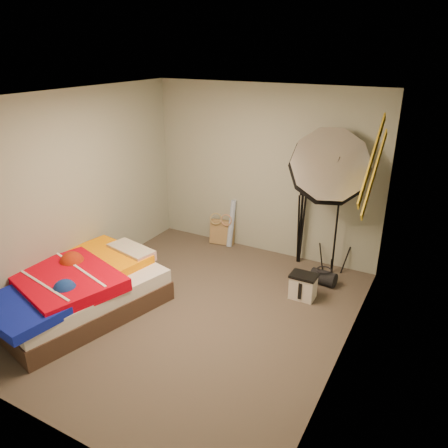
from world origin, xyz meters
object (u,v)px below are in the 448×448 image
Objects in this scene: wrapping_roll at (231,224)px; camera_tripod at (301,220)px; camera_case at (303,287)px; duffel_bag at (323,278)px; bed at (77,290)px; tote_bag at (222,232)px; photo_umbrella at (329,168)px.

camera_tripod is at bearing -1.49° from wrapping_roll.
camera_case is 0.48m from duffel_bag.
camera_tripod is at bearing 112.93° from camera_case.
camera_case is at bearing 34.16° from bed.
bed is at bearing -134.07° from duffel_bag.
wrapping_roll is (0.16, 0.00, 0.18)m from tote_bag.
duffel_bag is 0.89m from camera_tripod.
wrapping_roll is 1.95m from photo_umbrella.
camera_tripod reaches higher than wrapping_roll.
photo_umbrella is (1.54, -0.30, 1.17)m from wrapping_roll.
photo_umbrella reaches higher than wrapping_roll.
duffel_bag is at bearing -16.83° from wrapping_roll.
tote_bag is 0.17× the size of bed.
wrapping_roll is 2.61m from bed.
wrapping_roll is 1.75m from duffel_bag.
wrapping_roll is at bearing 168.97° from photo_umbrella.
camera_case is 0.14× the size of photo_umbrella.
camera_tripod is (1.13, -0.03, 0.29)m from wrapping_roll.
wrapping_roll is 0.33× the size of bed.
camera_tripod reaches higher than duffel_bag.
photo_umbrella is at bearing -33.76° from camera_tripod.
photo_umbrella is at bearing 88.73° from camera_case.
bed is (-2.41, -2.00, 0.18)m from duffel_bag.
bed is (-0.76, -2.50, -0.10)m from wrapping_roll.
wrapping_roll reaches higher than duffel_bag.
bed is at bearing -113.85° from tote_bag.
camera_case is at bearing -40.15° from tote_bag.
wrapping_roll is at bearing 169.33° from duffel_bag.
wrapping_roll reaches higher than bed.
photo_umbrella is (2.29, 2.20, 1.26)m from bed.
duffel_bag is at bearing 74.43° from camera_case.
bed is 3.13m from camera_tripod.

